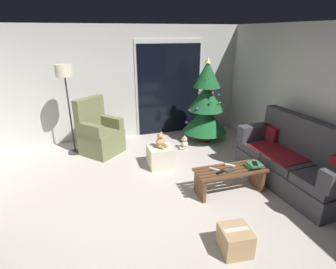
{
  "coord_description": "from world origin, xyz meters",
  "views": [
    {
      "loc": [
        -0.71,
        -2.99,
        2.35
      ],
      "look_at": [
        0.4,
        0.7,
        0.85
      ],
      "focal_mm": 28.39,
      "sensor_mm": 36.0,
      "label": 1
    }
  ],
  "objects_px": {
    "remote_graphite": "(231,171)",
    "teddy_bear_cream_by_tree": "(184,143)",
    "ottoman": "(160,156)",
    "cardboard_box_taped_mid_floor": "(235,240)",
    "remote_silver": "(214,169)",
    "remote_black": "(220,172)",
    "armchair": "(99,134)",
    "book_stack": "(255,165)",
    "christmas_tree": "(206,105)",
    "floor_lamp": "(65,80)",
    "coffee_table": "(230,177)",
    "cell_phone": "(255,163)",
    "couch": "(294,162)",
    "remote_white": "(230,165)",
    "teddy_bear_honey": "(161,141)"
  },
  "relations": [
    {
      "from": "coffee_table",
      "to": "christmas_tree",
      "type": "height_order",
      "value": "christmas_tree"
    },
    {
      "from": "armchair",
      "to": "teddy_bear_cream_by_tree",
      "type": "height_order",
      "value": "armchair"
    },
    {
      "from": "cell_phone",
      "to": "teddy_bear_cream_by_tree",
      "type": "bearing_deg",
      "value": 130.63
    },
    {
      "from": "teddy_bear_honey",
      "to": "remote_black",
      "type": "bearing_deg",
      "value": -63.53
    },
    {
      "from": "cell_phone",
      "to": "armchair",
      "type": "relative_size",
      "value": 0.13
    },
    {
      "from": "couch",
      "to": "cell_phone",
      "type": "distance_m",
      "value": 0.72
    },
    {
      "from": "couch",
      "to": "remote_graphite",
      "type": "height_order",
      "value": "couch"
    },
    {
      "from": "coffee_table",
      "to": "christmas_tree",
      "type": "bearing_deg",
      "value": 76.48
    },
    {
      "from": "ottoman",
      "to": "cardboard_box_taped_mid_floor",
      "type": "distance_m",
      "value": 2.26
    },
    {
      "from": "ottoman",
      "to": "teddy_bear_honey",
      "type": "height_order",
      "value": "teddy_bear_honey"
    },
    {
      "from": "remote_white",
      "to": "cell_phone",
      "type": "bearing_deg",
      "value": 108.85
    },
    {
      "from": "ottoman",
      "to": "teddy_bear_cream_by_tree",
      "type": "bearing_deg",
      "value": 41.1
    },
    {
      "from": "coffee_table",
      "to": "book_stack",
      "type": "bearing_deg",
      "value": -8.39
    },
    {
      "from": "teddy_bear_cream_by_tree",
      "to": "ottoman",
      "type": "bearing_deg",
      "value": -138.9
    },
    {
      "from": "ottoman",
      "to": "teddy_bear_cream_by_tree",
      "type": "height_order",
      "value": "ottoman"
    },
    {
      "from": "floor_lamp",
      "to": "ottoman",
      "type": "xyz_separation_m",
      "value": [
        1.54,
        -1.06,
        -1.32
      ]
    },
    {
      "from": "remote_black",
      "to": "remote_silver",
      "type": "height_order",
      "value": "same"
    },
    {
      "from": "remote_graphite",
      "to": "remote_white",
      "type": "xyz_separation_m",
      "value": [
        0.08,
        0.16,
        0.0
      ]
    },
    {
      "from": "couch",
      "to": "remote_silver",
      "type": "distance_m",
      "value": 1.35
    },
    {
      "from": "cell_phone",
      "to": "christmas_tree",
      "type": "xyz_separation_m",
      "value": [
        0.12,
        2.14,
        0.36
      ]
    },
    {
      "from": "remote_graphite",
      "to": "armchair",
      "type": "bearing_deg",
      "value": 24.58
    },
    {
      "from": "remote_white",
      "to": "cell_phone",
      "type": "xyz_separation_m",
      "value": [
        0.33,
        -0.16,
        0.06
      ]
    },
    {
      "from": "remote_black",
      "to": "cardboard_box_taped_mid_floor",
      "type": "bearing_deg",
      "value": 137.87
    },
    {
      "from": "remote_black",
      "to": "armchair",
      "type": "bearing_deg",
      "value": 12.9
    },
    {
      "from": "remote_black",
      "to": "book_stack",
      "type": "distance_m",
      "value": 0.58
    },
    {
      "from": "cell_phone",
      "to": "couch",
      "type": "bearing_deg",
      "value": 23.73
    },
    {
      "from": "coffee_table",
      "to": "teddy_bear_honey",
      "type": "xyz_separation_m",
      "value": [
        -0.79,
        1.13,
        0.24
      ]
    },
    {
      "from": "christmas_tree",
      "to": "floor_lamp",
      "type": "relative_size",
      "value": 1.04
    },
    {
      "from": "book_stack",
      "to": "ottoman",
      "type": "bearing_deg",
      "value": 134.67
    },
    {
      "from": "coffee_table",
      "to": "teddy_bear_cream_by_tree",
      "type": "relative_size",
      "value": 3.86
    },
    {
      "from": "remote_graphite",
      "to": "teddy_bear_cream_by_tree",
      "type": "bearing_deg",
      "value": -13.07
    },
    {
      "from": "armchair",
      "to": "remote_silver",
      "type": "bearing_deg",
      "value": -52.05
    },
    {
      "from": "remote_graphite",
      "to": "ottoman",
      "type": "distance_m",
      "value": 1.44
    },
    {
      "from": "armchair",
      "to": "floor_lamp",
      "type": "xyz_separation_m",
      "value": [
        -0.51,
        0.13,
        1.1
      ]
    },
    {
      "from": "coffee_table",
      "to": "remote_black",
      "type": "relative_size",
      "value": 7.05
    },
    {
      "from": "floor_lamp",
      "to": "remote_silver",
      "type": "bearing_deg",
      "value": -45.85
    },
    {
      "from": "floor_lamp",
      "to": "ottoman",
      "type": "bearing_deg",
      "value": -34.51
    },
    {
      "from": "remote_graphite",
      "to": "floor_lamp",
      "type": "relative_size",
      "value": 0.09
    },
    {
      "from": "remote_black",
      "to": "armchair",
      "type": "distance_m",
      "value": 2.68
    },
    {
      "from": "teddy_bear_cream_by_tree",
      "to": "remote_silver",
      "type": "bearing_deg",
      "value": -94.72
    },
    {
      "from": "coffee_table",
      "to": "remote_white",
      "type": "xyz_separation_m",
      "value": [
        0.04,
        0.09,
        0.14
      ]
    },
    {
      "from": "remote_graphite",
      "to": "teddy_bear_cream_by_tree",
      "type": "relative_size",
      "value": 0.55
    },
    {
      "from": "christmas_tree",
      "to": "armchair",
      "type": "distance_m",
      "value": 2.37
    },
    {
      "from": "teddy_bear_honey",
      "to": "teddy_bear_cream_by_tree",
      "type": "bearing_deg",
      "value": 41.77
    },
    {
      "from": "armchair",
      "to": "teddy_bear_honey",
      "type": "xyz_separation_m",
      "value": [
        1.04,
        -0.94,
        0.1
      ]
    },
    {
      "from": "armchair",
      "to": "cell_phone",
      "type": "bearing_deg",
      "value": -44.16
    },
    {
      "from": "coffee_table",
      "to": "remote_silver",
      "type": "distance_m",
      "value": 0.29
    },
    {
      "from": "coffee_table",
      "to": "ottoman",
      "type": "bearing_deg",
      "value": 125.14
    },
    {
      "from": "ottoman",
      "to": "cardboard_box_taped_mid_floor",
      "type": "xyz_separation_m",
      "value": [
        0.27,
        -2.24,
        -0.04
      ]
    },
    {
      "from": "floor_lamp",
      "to": "teddy_bear_cream_by_tree",
      "type": "bearing_deg",
      "value": -11.7
    }
  ]
}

